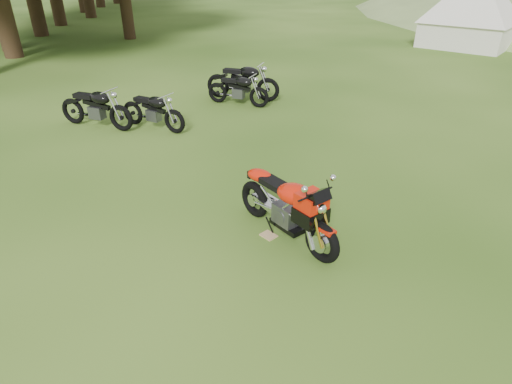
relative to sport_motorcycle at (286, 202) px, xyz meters
The scene contains 9 objects.
ground 1.11m from the sport_motorcycle, 161.54° to the right, with size 120.00×120.00×0.00m, color #24450E.
treeline 25.56m from the sport_motorcycle, 144.89° to the left, with size 28.00×32.00×14.00m, color black, non-canonical shape.
sport_motorcycle is the anchor object (origin of this frame).
plywood_board 0.61m from the sport_motorcycle, 145.86° to the right, with size 0.22×0.18×0.02m, color tan.
vintage_moto_a 5.23m from the sport_motorcycle, 155.50° to the left, with size 1.74×0.40×0.92m, color black, non-canonical shape.
vintage_moto_b 6.13m from the sport_motorcycle, 165.67° to the left, with size 1.93×0.45×1.01m, color black, non-canonical shape.
vintage_moto_c 6.83m from the sport_motorcycle, 129.75° to the left, with size 2.05×0.47×1.08m, color black, non-canonical shape.
vintage_moto_d 6.32m from the sport_motorcycle, 131.32° to the left, with size 1.71×0.40×0.90m, color black, non-canonical shape.
tent_left 17.61m from the sport_motorcycle, 92.04° to the left, with size 3.44×3.44×2.98m, color silver, non-canonical shape.
Camera 1 is at (3.34, -4.21, 3.53)m, focal length 30.00 mm.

